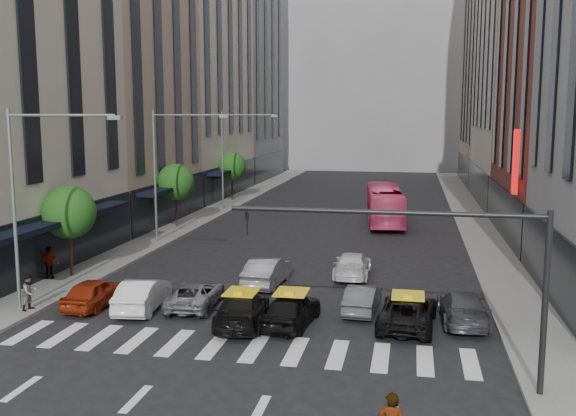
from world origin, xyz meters
The scene contains 31 objects.
ground centered at (0.00, 0.00, 0.00)m, with size 160.00×160.00×0.00m, color black.
sidewalk_left centered at (-11.50, 30.00, 0.07)m, with size 3.00×96.00×0.15m, color slate.
sidewalk_right centered at (11.50, 30.00, 0.07)m, with size 3.00×96.00×0.15m, color slate.
building_left_b centered at (-17.00, 28.00, 12.00)m, with size 8.00×16.00×24.00m, color tan.
building_left_c centered at (-17.00, 46.00, 18.00)m, with size 8.00×20.00×36.00m, color beige.
building_left_d centered at (-17.00, 65.00, 15.00)m, with size 8.00×18.00×30.00m, color gray.
building_right_b centered at (17.00, 27.00, 13.00)m, with size 8.00×18.00×26.00m, color brown.
building_right_d centered at (17.00, 65.00, 14.00)m, with size 8.00×18.00×28.00m, color tan.
building_far centered at (0.00, 85.00, 18.00)m, with size 30.00×10.00×36.00m, color gray.
tree_near centered at (-11.80, 10.00, 3.65)m, with size 2.88×2.88×4.95m.
tree_mid centered at (-11.80, 26.00, 3.65)m, with size 2.88×2.88×4.95m.
tree_far centered at (-11.80, 42.00, 3.65)m, with size 2.88×2.88×4.95m.
streetlamp_near centered at (-10.04, 4.00, 5.90)m, with size 5.38×0.25×9.00m.
streetlamp_mid centered at (-10.04, 20.00, 5.90)m, with size 5.38×0.25×9.00m.
streetlamp_far centered at (-10.04, 36.00, 5.90)m, with size 5.38×0.25×9.00m.
traffic_signal centered at (7.69, -1.00, 4.47)m, with size 10.10×0.20×6.00m.
liberty_sign centered at (12.60, 20.00, 6.00)m, with size 0.30×0.70×4.00m.
car_red centered at (-8.02, 5.29, 0.68)m, with size 1.61×4.01×1.37m, color maroon.
car_white_front centered at (-5.62, 5.33, 0.73)m, with size 1.54×4.42×1.46m, color silver.
car_silver centered at (-3.38, 6.17, 0.61)m, with size 2.03×4.39×1.22m, color gray.
taxi_left centered at (-0.60, 4.13, 0.71)m, with size 1.99×4.89×1.42m, color black.
taxi_center centered at (1.49, 4.43, 0.72)m, with size 1.70×4.22×1.44m, color black.
car_grey_mid centered at (4.30, 6.90, 0.63)m, with size 1.33×3.82×1.26m, color #464A4F.
taxi_right centered at (6.33, 5.20, 0.67)m, with size 2.23×4.83×1.34m, color black.
car_grey_curb centered at (8.65, 6.18, 0.68)m, with size 1.92×4.71×1.37m, color #3B3D42.
car_row2_left centered at (-0.96, 10.57, 0.74)m, with size 1.57×4.51×1.49m, color gray.
car_row2_right centered at (3.26, 13.24, 0.67)m, with size 1.89×4.64×1.35m, color silver.
bus centered at (4.23, 31.31, 1.56)m, with size 2.63×11.24×3.13m, color #E54376.
rider centered at (6.01, -6.21, 1.80)m, with size 0.68×0.45×1.86m, color gray.
pedestrian_near centered at (-10.40, 3.90, 0.96)m, with size 0.79×0.61×1.62m, color gray.
pedestrian_far centered at (-12.60, 9.15, 1.03)m, with size 1.03×0.43×1.75m, color gray.
Camera 1 is at (6.33, -21.34, 8.87)m, focal length 40.00 mm.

